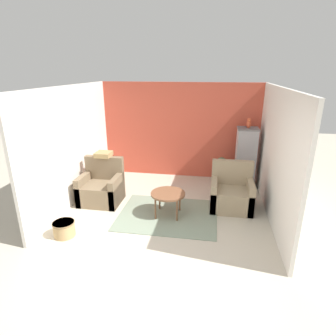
% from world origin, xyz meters
% --- Properties ---
extents(ground_plane, '(20.00, 20.00, 0.00)m').
position_xyz_m(ground_plane, '(0.00, 0.00, 0.00)').
color(ground_plane, beige).
rests_on(ground_plane, ground).
extents(wall_back_accent, '(4.17, 0.06, 2.46)m').
position_xyz_m(wall_back_accent, '(0.00, 3.77, 1.23)').
color(wall_back_accent, '#C64C38').
rests_on(wall_back_accent, ground_plane).
extents(wall_left, '(0.06, 3.74, 2.46)m').
position_xyz_m(wall_left, '(-2.06, 1.87, 1.23)').
color(wall_left, silver).
rests_on(wall_left, ground_plane).
extents(wall_right, '(0.06, 3.74, 2.46)m').
position_xyz_m(wall_right, '(2.06, 1.87, 1.23)').
color(wall_right, silver).
rests_on(wall_right, ground_plane).
extents(area_rug, '(1.94, 1.56, 0.01)m').
position_xyz_m(area_rug, '(0.06, 1.48, 0.01)').
color(area_rug, gray).
rests_on(area_rug, ground_plane).
extents(coffee_table, '(0.68, 0.68, 0.49)m').
position_xyz_m(coffee_table, '(0.06, 1.48, 0.44)').
color(coffee_table, brown).
rests_on(coffee_table, ground_plane).
extents(armchair_left, '(0.85, 0.75, 0.96)m').
position_xyz_m(armchair_left, '(-1.47, 1.84, 0.31)').
color(armchair_left, '#7A664C').
rests_on(armchair_left, ground_plane).
extents(armchair_right, '(0.85, 0.75, 0.96)m').
position_xyz_m(armchair_right, '(1.31, 2.02, 0.31)').
color(armchair_right, '#9E896B').
rests_on(armchair_right, ground_plane).
extents(birdcage, '(0.49, 0.49, 1.46)m').
position_xyz_m(birdcage, '(1.68, 3.30, 0.73)').
color(birdcage, slate).
rests_on(birdcage, ground_plane).
extents(parrot, '(0.11, 0.20, 0.24)m').
position_xyz_m(parrot, '(1.68, 3.31, 1.57)').
color(parrot, '#D14C2D').
rests_on(parrot, birdcage).
extents(potted_plant, '(0.29, 0.29, 0.67)m').
position_xyz_m(potted_plant, '(1.11, 3.42, 0.34)').
color(potted_plant, '#66605B').
rests_on(potted_plant, ground_plane).
extents(wicker_basket, '(0.38, 0.38, 0.27)m').
position_xyz_m(wicker_basket, '(-1.61, 0.45, 0.14)').
color(wicker_basket, tan).
rests_on(wicker_basket, ground_plane).
extents(throw_pillow, '(0.33, 0.33, 0.10)m').
position_xyz_m(throw_pillow, '(-1.47, 2.11, 1.01)').
color(throw_pillow, tan).
rests_on(throw_pillow, armchair_left).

